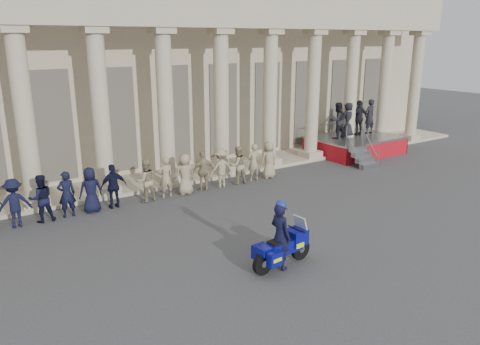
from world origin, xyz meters
name	(u,v)px	position (x,y,z in m)	size (l,w,h in m)	color
ground	(253,269)	(0.00, 0.00, 0.00)	(90.00, 90.00, 0.00)	#3B3B3D
building	(82,67)	(0.00, 14.74, 4.52)	(40.00, 12.50, 9.00)	tan
officer_rank	(26,201)	(-4.39, 6.57, 0.81)	(19.96, 0.61, 1.61)	black
reviewing_stand	(353,127)	(11.75, 7.70, 1.43)	(4.50, 4.26, 2.76)	gray
motorcycle	(283,247)	(0.75, -0.32, 0.55)	(2.00, 0.85, 1.28)	black
rider	(280,235)	(0.64, -0.33, 0.94)	(0.50, 0.70, 1.90)	black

